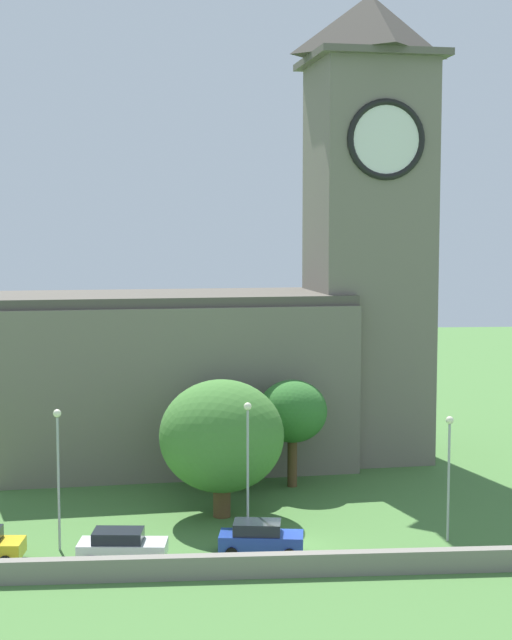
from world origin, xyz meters
TOP-DOWN VIEW (x-y plane):
  - ground_plane at (0.00, 15.00)m, footprint 200.00×200.00m
  - church at (-0.27, 20.53)m, footprint 33.19×13.55m
  - quay_barrier at (0.00, -4.21)m, footprint 40.45×0.70m
  - car_white at (-8.93, -1.37)m, footprint 4.78×2.58m
  - car_blue at (-1.55, -0.82)m, footprint 4.71×2.64m
  - streetlamp_west_mid at (-12.41, 0.73)m, footprint 0.44×0.44m
  - streetlamp_central at (-2.05, 1.70)m, footprint 0.44×0.44m
  - streetlamp_east_mid at (9.11, 0.62)m, footprint 0.44×0.44m
  - tree_by_tower at (1.72, 12.83)m, footprint 4.69×4.69m
  - tree_churchyard at (-3.33, 6.24)m, footprint 7.55×7.55m
  - tree_riverside_east at (-3.11, 12.12)m, footprint 6.03×6.03m

SIDE VIEW (x-z plane):
  - ground_plane at x=0.00m, z-range 0.00..0.00m
  - quay_barrier at x=0.00m, z-range 0.00..1.18m
  - car_white at x=-8.93m, z-range 0.01..1.69m
  - car_blue at x=-1.55m, z-range 0.01..1.81m
  - tree_riverside_east at x=-3.11m, z-range 0.97..8.39m
  - streetlamp_east_mid at x=9.11m, z-range 1.18..8.28m
  - tree_churchyard at x=-3.33m, z-range 0.77..9.17m
  - streetlamp_west_mid at x=-12.41m, z-range 1.23..9.00m
  - tree_by_tower at x=1.72m, z-range 1.48..8.77m
  - streetlamp_central at x=-2.05m, z-range 1.23..9.06m
  - church at x=-0.27m, z-range -6.33..28.28m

